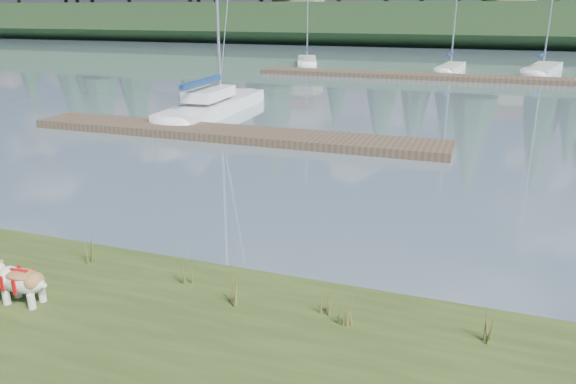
% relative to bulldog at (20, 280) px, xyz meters
% --- Properties ---
extents(ground, '(200.00, 200.00, 0.00)m').
position_rel_bulldog_xyz_m(ground, '(1.34, 33.69, -0.72)').
color(ground, '#78919F').
rests_on(ground, ground).
extents(ridge, '(200.00, 20.00, 5.00)m').
position_rel_bulldog_xyz_m(ridge, '(1.34, 76.69, 1.78)').
color(ridge, black).
rests_on(ridge, ground).
extents(bulldog, '(0.99, 0.45, 0.60)m').
position_rel_bulldog_xyz_m(bulldog, '(0.00, 0.00, 0.00)').
color(bulldog, silver).
rests_on(bulldog, bank).
extents(sailboat_main, '(2.26, 9.36, 13.31)m').
position_rel_bulldog_xyz_m(sailboat_main, '(-5.50, 17.70, -0.30)').
color(sailboat_main, white).
rests_on(sailboat_main, ground).
extents(dock_near, '(16.00, 2.00, 0.30)m').
position_rel_bulldog_xyz_m(dock_near, '(-2.66, 12.69, -0.57)').
color(dock_near, '#4C3D2C').
rests_on(dock_near, ground).
extents(dock_far, '(26.00, 2.20, 0.30)m').
position_rel_bulldog_xyz_m(dock_far, '(3.34, 33.69, -0.57)').
color(dock_far, '#4C3D2C').
rests_on(dock_far, ground).
extents(sailboat_bg_1, '(3.67, 7.45, 11.06)m').
position_rel_bulldog_xyz_m(sailboat_bg_1, '(-8.72, 40.68, -0.39)').
color(sailboat_bg_1, white).
rests_on(sailboat_bg_1, ground).
extents(sailboat_bg_2, '(1.92, 6.70, 10.07)m').
position_rel_bulldog_xyz_m(sailboat_bg_2, '(3.33, 38.71, -0.39)').
color(sailboat_bg_2, white).
rests_on(sailboat_bg_2, ground).
extents(sailboat_bg_3, '(3.54, 8.88, 12.73)m').
position_rel_bulldog_xyz_m(sailboat_bg_3, '(9.83, 40.60, -0.40)').
color(sailboat_bg_3, white).
rests_on(sailboat_bg_3, ground).
extents(weed_0, '(0.17, 0.14, 0.62)m').
position_rel_bulldog_xyz_m(weed_0, '(2.03, 1.34, -0.12)').
color(weed_0, '#475B23').
rests_on(weed_0, bank).
extents(weed_1, '(0.17, 0.14, 0.57)m').
position_rel_bulldog_xyz_m(weed_1, '(2.98, 1.06, -0.13)').
color(weed_1, '#475B23').
rests_on(weed_1, bank).
extents(weed_2, '(0.17, 0.14, 0.59)m').
position_rel_bulldog_xyz_m(weed_2, '(4.71, 1.01, -0.13)').
color(weed_2, '#475B23').
rests_on(weed_2, bank).
extents(weed_3, '(0.17, 0.14, 0.61)m').
position_rel_bulldog_xyz_m(weed_3, '(0.01, 1.48, -0.12)').
color(weed_3, '#475B23').
rests_on(weed_3, bank).
extents(weed_4, '(0.17, 0.14, 0.40)m').
position_rel_bulldog_xyz_m(weed_4, '(4.37, 1.28, -0.21)').
color(weed_4, '#475B23').
rests_on(weed_4, bank).
extents(weed_5, '(0.17, 0.14, 0.48)m').
position_rel_bulldog_xyz_m(weed_5, '(6.62, 1.25, -0.17)').
color(weed_5, '#475B23').
rests_on(weed_5, bank).
extents(mud_lip, '(60.00, 0.50, 0.14)m').
position_rel_bulldog_xyz_m(mud_lip, '(1.34, 2.09, -0.65)').
color(mud_lip, '#33281C').
rests_on(mud_lip, ground).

